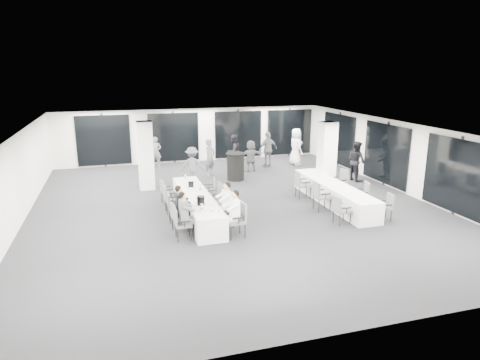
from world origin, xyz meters
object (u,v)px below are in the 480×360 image
object	(u,v)px
chair_side_left_mid	(320,194)
chair_side_right_near	(386,205)
chair_side_right_far	(341,181)
ice_bucket_far	(191,184)
chair_main_left_second	(177,215)
chair_main_right_second	(230,211)
chair_main_right_fourth	(217,194)
chair_side_left_far	(301,183)
chair_main_right_mid	(222,199)
cocktail_table	(236,166)
standing_guest_g	(156,150)
chair_main_left_mid	(173,205)
standing_guest_f	(251,154)
standing_guest_b	(234,149)
chair_side_right_mid	(363,193)
chair_side_left_near	(340,208)
chair_main_left_fourth	(169,198)
chair_main_left_near	(180,222)
standing_guest_a	(210,155)
banquet_table_main	(197,205)
chair_main_left_far	(166,190)
chair_main_right_near	(238,217)
standing_guest_d	(268,147)
standing_guest_c	(192,163)
banquet_table_side	(333,194)
ice_bucket_near	(201,201)
standing_guest_e	(296,144)
chair_main_right_far	(211,188)
standing_guest_h	(356,158)

from	to	relation	value
chair_side_left_mid	chair_side_right_near	xyz separation A→B (m)	(1.67, -1.47, -0.08)
chair_side_right_far	ice_bucket_far	size ratio (longest dim) A/B	4.48
chair_main_left_second	chair_side_left_mid	xyz separation A→B (m)	(5.06, 0.55, 0.07)
chair_main_right_second	chair_main_right_fourth	world-z (taller)	chair_main_right_fourth
chair_side_left_far	chair_side_left_mid	bearing A→B (deg)	4.98
chair_main_left_second	chair_side_right_far	distance (m)	7.05
chair_main_right_mid	chair_main_left_second	bearing A→B (deg)	111.15
cocktail_table	standing_guest_g	distance (m)	4.79
chair_main_left_mid	chair_side_left_mid	bearing A→B (deg)	89.55
cocktail_table	standing_guest_f	distance (m)	1.80
standing_guest_b	chair_side_right_mid	bearing A→B (deg)	80.88
chair_side_left_far	chair_side_left_near	bearing A→B (deg)	5.17
chair_main_left_fourth	ice_bucket_far	xyz separation A→B (m)	(0.83, 0.41, 0.32)
chair_main_left_near	standing_guest_a	bearing A→B (deg)	161.34
banquet_table_main	chair_side_right_near	bearing A→B (deg)	-19.63
chair_main_left_far	chair_main_right_near	bearing A→B (deg)	12.69
standing_guest_a	standing_guest_d	size ratio (longest dim) A/B	0.96
standing_guest_c	standing_guest_g	xyz separation A→B (m)	(-1.20, 3.58, -0.03)
chair_main_right_mid	ice_bucket_far	bearing A→B (deg)	24.90
banquet_table_side	ice_bucket_near	size ratio (longest dim) A/B	18.39
standing_guest_f	chair_main_right_mid	bearing A→B (deg)	57.85
chair_side_left_far	standing_guest_a	bearing A→B (deg)	-145.05
cocktail_table	chair_main_left_second	bearing A→B (deg)	-121.90
standing_guest_e	standing_guest_g	bearing A→B (deg)	71.10
banquet_table_side	ice_bucket_far	bearing A→B (deg)	167.75
chair_side_left_mid	chair_main_left_far	bearing A→B (deg)	-113.80
banquet_table_main	standing_guest_g	world-z (taller)	standing_guest_g
chair_side_right_mid	standing_guest_c	world-z (taller)	standing_guest_c
banquet_table_main	standing_guest_b	world-z (taller)	standing_guest_b
chair_main_right_second	ice_bucket_near	distance (m)	0.99
chair_main_left_fourth	standing_guest_f	bearing A→B (deg)	138.40
standing_guest_g	standing_guest_a	bearing A→B (deg)	-30.76
chair_main_left_near	chair_side_right_mid	bearing A→B (deg)	100.03
chair_main_left_near	standing_guest_b	xyz separation A→B (m)	(3.93, 8.32, 0.41)
chair_side_right_near	ice_bucket_near	world-z (taller)	ice_bucket_near
chair_side_left_far	chair_side_right_far	world-z (taller)	chair_side_left_far
standing_guest_f	standing_guest_a	bearing A→B (deg)	0.90
chair_main_left_far	standing_guest_e	size ratio (longest dim) A/B	0.41
chair_side_right_near	standing_guest_a	distance (m)	8.63
banquet_table_main	ice_bucket_far	distance (m)	1.13
chair_main_left_near	standing_guest_b	bearing A→B (deg)	155.00
chair_side_right_far	standing_guest_g	size ratio (longest dim) A/B	0.58
chair_main_right_second	chair_main_left_fourth	bearing A→B (deg)	51.00
chair_main_right_far	chair_main_right_near	bearing A→B (deg)	-167.96
chair_main_right_near	chair_side_left_mid	distance (m)	3.71
chair_main_right_second	chair_side_left_far	distance (m)	4.03
chair_main_left_far	chair_main_right_second	xyz separation A→B (m)	(1.65, -2.90, -0.01)
chair_main_left_near	standing_guest_f	xyz separation A→B (m)	(4.55, 7.52, 0.31)
standing_guest_a	standing_guest_h	distance (m)	6.59
chair_side_left_near	chair_side_left_far	world-z (taller)	chair_side_left_far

